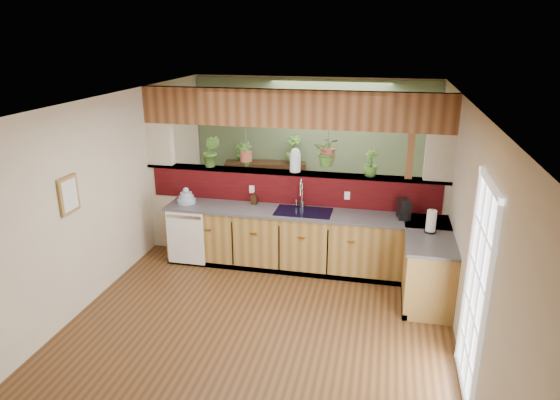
% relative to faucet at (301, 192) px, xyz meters
% --- Properties ---
extents(ground, '(4.60, 7.00, 0.01)m').
position_rel_faucet_xyz_m(ground, '(-0.19, -1.13, -1.14)').
color(ground, '#4F3118').
rests_on(ground, ground).
extents(ceiling, '(4.60, 7.00, 0.01)m').
position_rel_faucet_xyz_m(ceiling, '(-0.19, -1.13, 1.46)').
color(ceiling, brown).
rests_on(ceiling, ground).
extents(wall_back, '(4.60, 0.02, 2.60)m').
position_rel_faucet_xyz_m(wall_back, '(-0.19, 2.37, 0.16)').
color(wall_back, beige).
rests_on(wall_back, ground).
extents(wall_front, '(4.60, 0.02, 2.60)m').
position_rel_faucet_xyz_m(wall_front, '(-0.19, -4.63, 0.16)').
color(wall_front, beige).
rests_on(wall_front, ground).
extents(wall_left, '(0.02, 7.00, 2.60)m').
position_rel_faucet_xyz_m(wall_left, '(-2.49, -1.13, 0.16)').
color(wall_left, beige).
rests_on(wall_left, ground).
extents(wall_right, '(0.02, 7.00, 2.60)m').
position_rel_faucet_xyz_m(wall_right, '(2.11, -1.13, 0.16)').
color(wall_right, beige).
rests_on(wall_right, ground).
extents(pass_through_partition, '(4.60, 0.21, 2.60)m').
position_rel_faucet_xyz_m(pass_through_partition, '(-0.16, 0.22, 0.05)').
color(pass_through_partition, beige).
rests_on(pass_through_partition, ground).
extents(pass_through_ledge, '(4.60, 0.21, 0.04)m').
position_rel_faucet_xyz_m(pass_through_ledge, '(-0.19, 0.22, 0.23)').
color(pass_through_ledge, brown).
rests_on(pass_through_ledge, ground).
extents(header_beam, '(4.60, 0.15, 0.55)m').
position_rel_faucet_xyz_m(header_beam, '(-0.19, 0.22, 1.18)').
color(header_beam, brown).
rests_on(header_beam, ground).
extents(sage_backwall, '(4.55, 0.02, 2.55)m').
position_rel_faucet_xyz_m(sage_backwall, '(-0.19, 2.35, 0.16)').
color(sage_backwall, '#556D4A').
rests_on(sage_backwall, ground).
extents(countertop, '(4.14, 1.52, 0.90)m').
position_rel_faucet_xyz_m(countertop, '(0.65, -0.26, -0.69)').
color(countertop, olive).
rests_on(countertop, ground).
extents(dishwasher, '(0.58, 0.03, 0.82)m').
position_rel_faucet_xyz_m(dishwasher, '(-1.67, -0.47, -0.69)').
color(dishwasher, white).
rests_on(dishwasher, ground).
extents(navy_sink, '(0.82, 0.50, 0.18)m').
position_rel_faucet_xyz_m(navy_sink, '(0.06, -0.16, -0.32)').
color(navy_sink, black).
rests_on(navy_sink, countertop).
extents(french_door, '(0.06, 1.02, 2.16)m').
position_rel_faucet_xyz_m(french_door, '(2.08, -2.43, -0.09)').
color(french_door, white).
rests_on(french_door, ground).
extents(framed_print, '(0.04, 0.35, 0.45)m').
position_rel_faucet_xyz_m(framed_print, '(-2.46, -1.93, 0.41)').
color(framed_print, olive).
rests_on(framed_print, wall_left).
extents(faucet, '(0.20, 0.20, 0.45)m').
position_rel_faucet_xyz_m(faucet, '(0.00, 0.00, 0.00)').
color(faucet, '#B7B7B2').
rests_on(faucet, countertop).
extents(dish_stack, '(0.28, 0.28, 0.25)m').
position_rel_faucet_xyz_m(dish_stack, '(-1.75, -0.15, -0.17)').
color(dish_stack, '#97A7C4').
rests_on(dish_stack, countertop).
extents(soap_dispenser, '(0.09, 0.09, 0.19)m').
position_rel_faucet_xyz_m(soap_dispenser, '(-0.72, 0.02, -0.15)').
color(soap_dispenser, '#3C2A15').
rests_on(soap_dispenser, countertop).
extents(coffee_maker, '(0.14, 0.24, 0.27)m').
position_rel_faucet_xyz_m(coffee_maker, '(1.47, -0.12, -0.12)').
color(coffee_maker, black).
rests_on(coffee_maker, countertop).
extents(paper_towel, '(0.15, 0.15, 0.32)m').
position_rel_faucet_xyz_m(paper_towel, '(1.81, -0.58, -0.10)').
color(paper_towel, black).
rests_on(paper_towel, countertop).
extents(glass_jar, '(0.16, 0.16, 0.36)m').
position_rel_faucet_xyz_m(glass_jar, '(-0.14, 0.22, 0.43)').
color(glass_jar, silver).
rests_on(glass_jar, pass_through_ledge).
extents(ledge_plant_left, '(0.28, 0.23, 0.50)m').
position_rel_faucet_xyz_m(ledge_plant_left, '(-1.45, 0.22, 0.50)').
color(ledge_plant_left, '#3C6A25').
rests_on(ledge_plant_left, pass_through_ledge).
extents(ledge_plant_right, '(0.28, 0.28, 0.38)m').
position_rel_faucet_xyz_m(ledge_plant_right, '(0.97, 0.22, 0.44)').
color(ledge_plant_right, '#3C6A25').
rests_on(ledge_plant_right, pass_through_ledge).
extents(hanging_plant_a, '(0.23, 0.19, 0.54)m').
position_rel_faucet_xyz_m(hanging_plant_a, '(-0.90, 0.22, 0.60)').
color(hanging_plant_a, brown).
rests_on(hanging_plant_a, header_beam).
extents(hanging_plant_b, '(0.41, 0.36, 0.55)m').
position_rel_faucet_xyz_m(hanging_plant_b, '(0.35, 0.22, 0.76)').
color(hanging_plant_b, brown).
rests_on(hanging_plant_b, header_beam).
extents(shelving_console, '(1.59, 0.70, 1.03)m').
position_rel_faucet_xyz_m(shelving_console, '(-1.07, 2.12, -0.64)').
color(shelving_console, black).
rests_on(shelving_console, ground).
extents(shelf_plant_a, '(0.22, 0.18, 0.38)m').
position_rel_faucet_xyz_m(shelf_plant_a, '(-1.58, 2.12, 0.06)').
color(shelf_plant_a, '#3C6A25').
rests_on(shelf_plant_a, shelving_console).
extents(shelf_plant_b, '(0.34, 0.34, 0.53)m').
position_rel_faucet_xyz_m(shelf_plant_b, '(-0.53, 2.12, 0.13)').
color(shelf_plant_b, '#3C6A25').
rests_on(shelf_plant_b, shelving_console).
extents(floor_plant, '(0.86, 0.81, 0.75)m').
position_rel_faucet_xyz_m(floor_plant, '(0.70, 1.06, -0.77)').
color(floor_plant, '#3C6A25').
rests_on(floor_plant, ground).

